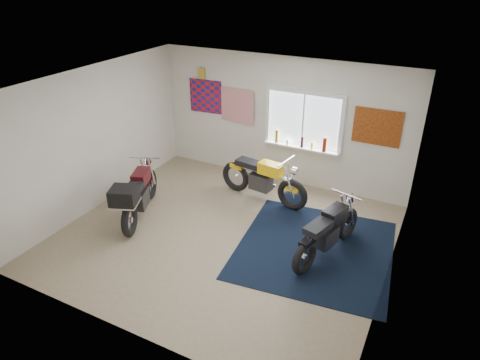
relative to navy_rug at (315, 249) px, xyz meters
The scene contains 10 objects.
ground 1.59m from the navy_rug, 167.51° to the right, with size 5.50×5.50×0.00m, color #9E896B.
room_shell 2.28m from the navy_rug, 167.51° to the right, with size 5.50×5.50×5.50m.
navy_rug is the anchor object (origin of this frame).
window_assembly 2.73m from the navy_rug, 116.27° to the left, with size 1.66×0.17×1.26m.
oil_bottles 2.49m from the navy_rug, 115.22° to the left, with size 1.12×0.09×0.30m.
flag_display 4.59m from the navy_rug, 148.22° to the left, with size 1.60×0.10×1.17m.
triumph_poster 2.67m from the navy_rug, 79.38° to the left, with size 0.90×0.03×0.70m, color #A54C14.
yellow_triumph 1.94m from the navy_rug, 142.20° to the left, with size 1.99×0.60×1.01m.
black_chrome_bike 0.46m from the navy_rug, 11.21° to the right, with size 0.72×1.82×0.95m.
maroon_tourer 3.33m from the navy_rug, 169.68° to the right, with size 1.03×1.91×1.00m.
Camera 1 is at (3.10, -5.48, 4.35)m, focal length 32.00 mm.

